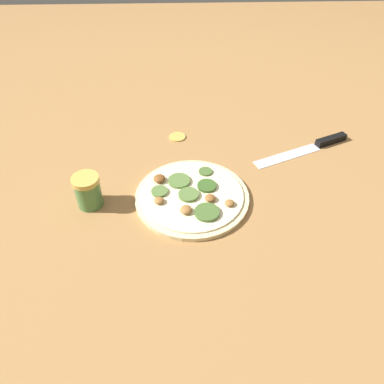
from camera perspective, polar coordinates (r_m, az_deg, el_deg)
ground_plane at (r=0.87m, az=0.00°, el=-0.99°), size 3.00×3.00×0.00m
pizza at (r=0.86m, az=-0.04°, el=-0.62°), size 0.26×0.26×0.03m
knife at (r=1.08m, az=18.56°, el=6.84°), size 0.28×0.14×0.02m
spice_jar at (r=0.86m, az=-15.57°, el=0.15°), size 0.06×0.06×0.08m
loose_cap at (r=1.06m, az=-2.26°, el=8.48°), size 0.05×0.05×0.01m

